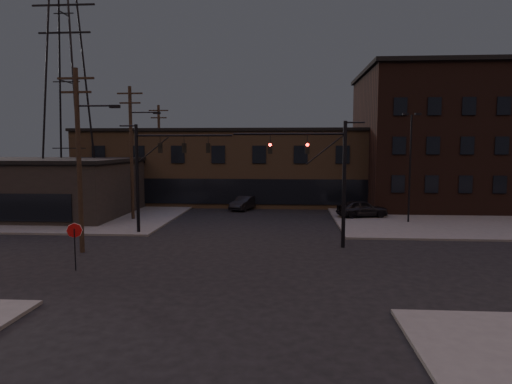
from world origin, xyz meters
TOP-DOWN VIEW (x-y plane):
  - ground at (0.00, 0.00)m, footprint 140.00×140.00m
  - sidewalk_ne at (22.00, 22.00)m, footprint 30.00×30.00m
  - sidewalk_nw at (-22.00, 22.00)m, footprint 30.00×30.00m
  - building_row at (0.00, 28.00)m, footprint 40.00×12.00m
  - building_right at (22.00, 26.00)m, footprint 22.00×16.00m
  - building_left at (-20.00, 16.00)m, footprint 16.00×12.00m
  - traffic_signal_near at (5.36, 4.50)m, footprint 7.12×0.24m
  - traffic_signal_far at (-6.72, 8.00)m, footprint 7.12×0.24m
  - stop_sign at (-8.00, -1.99)m, footprint 0.72×0.33m
  - utility_pole_near at (-9.43, 2.00)m, footprint 3.70×0.28m
  - utility_pole_mid at (-10.44, 14.00)m, footprint 3.70×0.28m
  - utility_pole_far at (-11.50, 26.00)m, footprint 2.20×0.28m
  - transmission_tower at (-18.00, 18.00)m, footprint 7.00×7.00m
  - lot_light_a at (13.00, 14.00)m, footprint 1.50×0.28m
  - lot_light_b at (19.00, 19.00)m, footprint 1.50×0.28m
  - parked_car_lot_a at (9.58, 16.46)m, footprint 4.75×2.64m
  - parked_car_lot_b at (15.69, 20.53)m, footprint 4.42×2.21m
  - car_crossing at (-1.43, 21.31)m, footprint 2.95×4.49m

SIDE VIEW (x-z plane):
  - ground at x=0.00m, z-range 0.00..0.00m
  - sidewalk_ne at x=22.00m, z-range 0.00..0.15m
  - sidewalk_nw at x=-22.00m, z-range 0.00..0.15m
  - car_crossing at x=-1.43m, z-range 0.00..1.40m
  - parked_car_lot_b at x=15.69m, z-range 0.15..1.38m
  - parked_car_lot_a at x=9.58m, z-range 0.15..1.68m
  - stop_sign at x=-8.00m, z-range 0.60..3.08m
  - building_left at x=-20.00m, z-range 0.00..5.00m
  - building_row at x=0.00m, z-range 0.00..8.00m
  - traffic_signal_near at x=5.36m, z-range 0.93..8.93m
  - traffic_signal_far at x=-6.72m, z-range 1.01..9.01m
  - lot_light_a at x=13.00m, z-range 0.94..10.08m
  - lot_light_b at x=19.00m, z-range 0.94..10.08m
  - utility_pole_far at x=-11.50m, z-range 0.28..11.28m
  - utility_pole_near at x=-9.43m, z-range 0.37..11.37m
  - utility_pole_mid at x=-10.44m, z-range 0.38..11.88m
  - building_right at x=22.00m, z-range 0.00..14.00m
  - transmission_tower at x=-18.00m, z-range 0.00..25.00m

